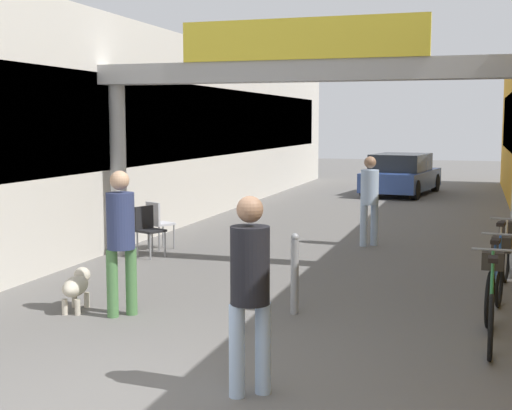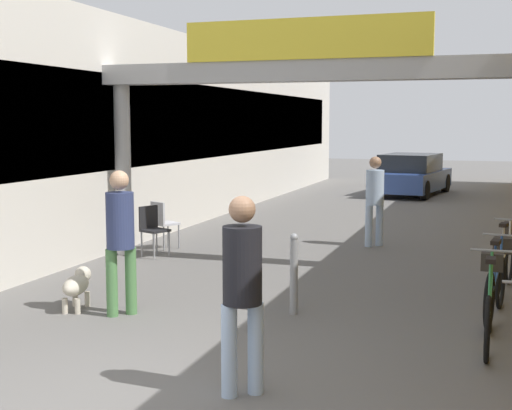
% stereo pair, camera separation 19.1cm
% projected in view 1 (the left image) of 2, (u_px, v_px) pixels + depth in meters
% --- Properties ---
extents(ground_plane, '(80.00, 80.00, 0.00)m').
position_uv_depth(ground_plane, '(127.00, 409.00, 5.89)').
color(ground_plane, '#605E5B').
extents(storefront_left, '(3.00, 26.00, 4.29)m').
position_uv_depth(storefront_left, '(148.00, 131.00, 17.57)').
color(storefront_left, beige).
rests_on(storefront_left, ground_plane).
extents(arcade_sign_gateway, '(7.40, 0.47, 3.98)m').
position_uv_depth(arcade_sign_gateway, '(303.00, 94.00, 11.41)').
color(arcade_sign_gateway, '#B2B2B2').
rests_on(arcade_sign_gateway, ground_plane).
extents(pedestrian_with_dog, '(0.48, 0.48, 1.78)m').
position_uv_depth(pedestrian_with_dog, '(121.00, 233.00, 8.61)').
color(pedestrian_with_dog, '#4C7F47').
rests_on(pedestrian_with_dog, ground_plane).
extents(pedestrian_companion, '(0.48, 0.48, 1.74)m').
position_uv_depth(pedestrian_companion, '(250.00, 282.00, 6.09)').
color(pedestrian_companion, '#A5BFE0').
rests_on(pedestrian_companion, ground_plane).
extents(pedestrian_carrying_crate, '(0.48, 0.48, 1.71)m').
position_uv_depth(pedestrian_carrying_crate, '(370.00, 195.00, 13.53)').
color(pedestrian_carrying_crate, '#A5BFE0').
rests_on(pedestrian_carrying_crate, ground_plane).
extents(dog_on_leash, '(0.40, 0.72, 0.51)m').
position_uv_depth(dog_on_leash, '(77.00, 285.00, 8.96)').
color(dog_on_leash, beige).
rests_on(dog_on_leash, ground_plane).
extents(bicycle_green_second, '(0.46, 1.69, 0.98)m').
position_uv_depth(bicycle_green_second, '(491.00, 303.00, 7.63)').
color(bicycle_green_second, black).
rests_on(bicycle_green_second, ground_plane).
extents(bicycle_blue_third, '(0.46, 1.68, 0.98)m').
position_uv_depth(bicycle_blue_third, '(496.00, 280.00, 8.72)').
color(bicycle_blue_third, black).
rests_on(bicycle_blue_third, ground_plane).
extents(bicycle_silver_farthest, '(0.47, 1.67, 0.98)m').
position_uv_depth(bicycle_silver_farthest, '(502.00, 258.00, 10.13)').
color(bicycle_silver_farthest, black).
rests_on(bicycle_silver_farthest, ground_plane).
extents(bollard_post_metal, '(0.10, 0.10, 1.01)m').
position_uv_depth(bollard_post_metal, '(295.00, 273.00, 8.76)').
color(bollard_post_metal, gray).
rests_on(bollard_post_metal, ground_plane).
extents(cafe_chair_black_nearer, '(0.53, 0.53, 0.89)m').
position_uv_depth(cafe_chair_black_nearer, '(148.00, 226.00, 12.47)').
color(cafe_chair_black_nearer, gray).
rests_on(cafe_chair_black_nearer, ground_plane).
extents(cafe_chair_aluminium_farther, '(0.54, 0.54, 0.89)m').
position_uv_depth(cafe_chair_aluminium_farther, '(157.00, 221.00, 13.21)').
color(cafe_chair_aluminium_farther, gray).
rests_on(cafe_chair_aluminium_farther, ground_plane).
extents(parked_car_blue, '(2.33, 4.22, 1.33)m').
position_uv_depth(parked_car_blue, '(401.00, 175.00, 23.17)').
color(parked_car_blue, '#2D478C').
rests_on(parked_car_blue, ground_plane).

